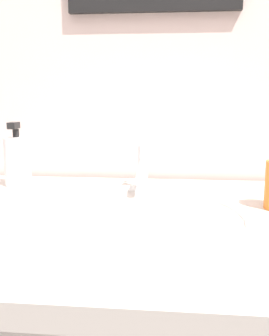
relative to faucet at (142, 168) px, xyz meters
The scene contains 4 objects.
tiled_wall_back 0.32m from the faucet, 84.40° to the left, with size 2.42×0.04×2.40m, color beige.
sink_basin 0.24m from the faucet, 90.00° to the right, with size 0.46×0.46×0.11m.
faucet is the anchor object (origin of this frame).
soap_dispenser 0.32m from the faucet, behind, with size 0.06×0.06×0.16m.
Camera 1 is at (0.06, -0.72, 1.10)m, focal length 41.77 mm.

